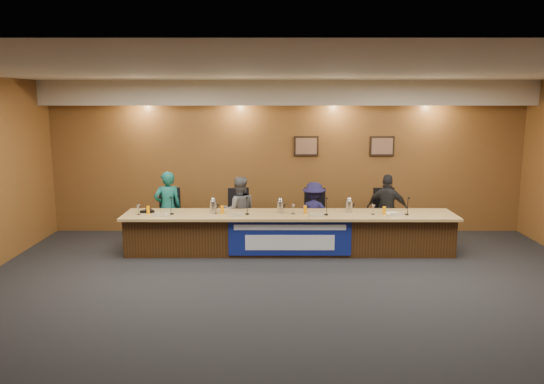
{
  "coord_description": "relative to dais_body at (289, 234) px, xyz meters",
  "views": [
    {
      "loc": [
        -0.31,
        -7.19,
        2.86
      ],
      "look_at": [
        -0.32,
        2.67,
        1.1
      ],
      "focal_mm": 35.0,
      "sensor_mm": 36.0,
      "label": 1
    }
  ],
  "objects": [
    {
      "name": "panelist_a",
      "position": [
        -2.36,
        0.56,
        0.38
      ],
      "size": [
        0.62,
        0.51,
        1.45
      ],
      "primitive_type": "imported",
      "rotation": [
        0.0,
        0.0,
        3.5
      ],
      "color": "#10524B",
      "rests_on": "floor"
    },
    {
      "name": "carafe_right",
      "position": [
        1.12,
        0.06,
        0.51
      ],
      "size": [
        0.13,
        0.13,
        0.22
      ],
      "primitive_type": "cylinder",
      "color": "silver",
      "rests_on": "dais_top"
    },
    {
      "name": "ceiling",
      "position": [
        0.0,
        -2.4,
        2.85
      ],
      "size": [
        10.0,
        8.0,
        0.04
      ],
      "primitive_type": "cube",
      "color": "silver",
      "rests_on": "wall_back"
    },
    {
      "name": "nameplate_a",
      "position": [
        -2.34,
        -0.32,
        0.45
      ],
      "size": [
        0.24,
        0.08,
        0.1
      ],
      "primitive_type": "cube",
      "rotation": [
        0.31,
        0.0,
        0.0
      ],
      "color": "white",
      "rests_on": "dais_top"
    },
    {
      "name": "paper_stack",
      "position": [
        1.92,
        -0.07,
        0.4
      ],
      "size": [
        0.26,
        0.33,
        0.01
      ],
      "primitive_type": "cube",
      "rotation": [
        0.0,
        0.0,
        0.14
      ],
      "color": "white",
      "rests_on": "dais_top"
    },
    {
      "name": "water_glass_a",
      "position": [
        -2.76,
        -0.14,
        0.49
      ],
      "size": [
        0.08,
        0.08,
        0.18
      ],
      "primitive_type": "cylinder",
      "color": "silver",
      "rests_on": "dais_top"
    },
    {
      "name": "microphone_a",
      "position": [
        -2.15,
        -0.13,
        0.41
      ],
      "size": [
        0.07,
        0.07,
        0.02
      ],
      "primitive_type": "cylinder",
      "color": "black",
      "rests_on": "dais_top"
    },
    {
      "name": "office_chair_a",
      "position": [
        -2.36,
        0.66,
        0.13
      ],
      "size": [
        0.52,
        0.52,
        0.08
      ],
      "primitive_type": "cube",
      "rotation": [
        0.0,
        0.0,
        0.08
      ],
      "color": "black",
      "rests_on": "floor"
    },
    {
      "name": "juice_glass_c",
      "position": [
        0.29,
        -0.07,
        0.47
      ],
      "size": [
        0.06,
        0.06,
        0.15
      ],
      "primitive_type": "cylinder",
      "color": "#FF9800",
      "rests_on": "dais_top"
    },
    {
      "name": "wall_photo_right",
      "position": [
        2.0,
        1.57,
        1.5
      ],
      "size": [
        0.52,
        0.04,
        0.42
      ],
      "primitive_type": "cube",
      "color": "black",
      "rests_on": "wall_back"
    },
    {
      "name": "panelist_c",
      "position": [
        0.5,
        0.56,
        0.27
      ],
      "size": [
        0.88,
        0.61,
        1.24
      ],
      "primitive_type": "imported",
      "rotation": [
        0.0,
        0.0,
        2.93
      ],
      "color": "#15123B",
      "rests_on": "floor"
    },
    {
      "name": "dais_top",
      "position": [
        0.0,
        -0.05,
        0.38
      ],
      "size": [
        6.1,
        0.95,
        0.05
      ],
      "primitive_type": "cube",
      "color": "tan",
      "rests_on": "dais_body"
    },
    {
      "name": "water_glass_d",
      "position": [
        1.53,
        -0.14,
        0.49
      ],
      "size": [
        0.08,
        0.08,
        0.18
      ],
      "primitive_type": "cylinder",
      "color": "silver",
      "rests_on": "dais_top"
    },
    {
      "name": "nameplate_d",
      "position": [
        1.91,
        -0.3,
        0.45
      ],
      "size": [
        0.24,
        0.08,
        0.1
      ],
      "primitive_type": "cube",
      "rotation": [
        0.31,
        0.0,
        0.0
      ],
      "color": "white",
      "rests_on": "dais_top"
    },
    {
      "name": "panelist_b",
      "position": [
        -0.96,
        0.56,
        0.32
      ],
      "size": [
        0.72,
        0.59,
        1.35
      ],
      "primitive_type": "imported",
      "rotation": [
        0.0,
        0.0,
        3.28
      ],
      "color": "#55565A",
      "rests_on": "floor"
    },
    {
      "name": "juice_glass_b",
      "position": [
        -1.24,
        -0.06,
        0.47
      ],
      "size": [
        0.06,
        0.06,
        0.15
      ],
      "primitive_type": "cylinder",
      "color": "#FF9800",
      "rests_on": "dais_top"
    },
    {
      "name": "microphone_b",
      "position": [
        -0.77,
        -0.13,
        0.41
      ],
      "size": [
        0.07,
        0.07,
        0.02
      ],
      "primitive_type": "cylinder",
      "color": "black",
      "rests_on": "dais_top"
    },
    {
      "name": "soffit",
      "position": [
        0.0,
        1.35,
        2.6
      ],
      "size": [
        10.0,
        0.5,
        0.5
      ],
      "primitive_type": "cube",
      "color": "beige",
      "rests_on": "wall_back"
    },
    {
      "name": "floor",
      "position": [
        0.0,
        -2.4,
        -0.35
      ],
      "size": [
        10.0,
        10.0,
        0.0
      ],
      "primitive_type": "plane",
      "color": "black",
      "rests_on": "ground"
    },
    {
      "name": "carafe_left",
      "position": [
        -1.4,
        -0.04,
        0.52
      ],
      "size": [
        0.13,
        0.13,
        0.23
      ],
      "primitive_type": "cylinder",
      "color": "silver",
      "rests_on": "dais_top"
    },
    {
      "name": "water_glass_c",
      "position": [
        0.07,
        -0.1,
        0.49
      ],
      "size": [
        0.08,
        0.08,
        0.18
      ],
      "primitive_type": "cylinder",
      "color": "silver",
      "rests_on": "dais_top"
    },
    {
      "name": "nameplate_c",
      "position": [
        0.49,
        -0.32,
        0.45
      ],
      "size": [
        0.24,
        0.08,
        0.1
      ],
      "primitive_type": "cube",
      "rotation": [
        0.31,
        0.0,
        0.0
      ],
      "color": "white",
      "rests_on": "dais_top"
    },
    {
      "name": "wall_back",
      "position": [
        0.0,
        1.6,
        1.25
      ],
      "size": [
        10.0,
        0.04,
        3.2
      ],
      "primitive_type": "cube",
      "color": "brown",
      "rests_on": "floor"
    },
    {
      "name": "office_chair_b",
      "position": [
        -0.96,
        0.66,
        0.13
      ],
      "size": [
        0.55,
        0.55,
        0.08
      ],
      "primitive_type": "cube",
      "rotation": [
        0.0,
        0.0,
        0.17
      ],
      "color": "black",
      "rests_on": "floor"
    },
    {
      "name": "wall_photo_left",
      "position": [
        0.4,
        1.57,
        1.5
      ],
      "size": [
        0.52,
        0.04,
        0.42
      ],
      "primitive_type": "cube",
      "color": "black",
      "rests_on": "wall_back"
    },
    {
      "name": "banner_text_lower",
      "position": [
        0.0,
        -0.43,
        -0.05
      ],
      "size": [
        1.6,
        0.01,
        0.28
      ],
      "primitive_type": "cube",
      "color": "silver",
      "rests_on": "banner"
    },
    {
      "name": "water_glass_b",
      "position": [
        -1.36,
        -0.07,
        0.49
      ],
      "size": [
        0.08,
        0.08,
        0.18
      ],
      "primitive_type": "cylinder",
      "color": "silver",
      "rests_on": "dais_top"
    },
    {
      "name": "juice_glass_d",
      "position": [
        1.73,
        -0.14,
        0.47
      ],
      "size": [
        0.06,
        0.06,
        0.15
      ],
      "primitive_type": "cylinder",
      "color": "#FF9800",
      "rests_on": "dais_top"
    },
    {
      "name": "dais_body",
      "position": [
        0.0,
        0.0,
        0.0
      ],
      "size": [
        6.0,
        0.8,
        0.7
      ],
      "primitive_type": "cube",
      "color": "#3C230F",
      "rests_on": "floor"
    },
    {
      "name": "office_chair_c",
      "position": [
        0.5,
        0.66,
        0.13
      ],
      "size": [
        0.56,
        0.56,
        0.08
      ],
      "primitive_type": "cube",
      "rotation": [
        0.0,
        0.0,
        -0.17
      ],
      "color": "black",
      "rests_on": "floor"
    },
    {
      "name": "nameplate_b",
      "position": [
        -0.97,
        -0.33,
        0.45
      ],
      "size": [
        0.24,
        0.08,
        0.1
      ],
      "primitive_type": "cube",
      "rotation": [
        0.31,
        0.0,
        0.0
      ],
      "color": "white",
      "rests_on": "dais_top"
    },
    {
      "name": "carafe_mid",
      "position": [
        -0.17,
        -0.02,
        0.51
      ],
      "size": [
        0.12,
        0.12,
        0.23
      ],
      "primitive_type": "cylinder",
      "color": "silver",
      "rests_on": "dais_top"
    },
    {
      "name": "banner",
      "position": [
        0.0,
        -0.41,
        0.03
      ],
      "size": [
        2.2,
        0.02,
        0.65
      ],
      "primitive_type": "cube",
      "color": "navy",
      "rests_on": "dais_body"
    },
    {
      "name": "microphone_c",
      "position": [
        0.67,
        -0.18,
        0.41
      ],
      "size": [
        0.07,
        0.07,
        0.02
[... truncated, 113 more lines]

